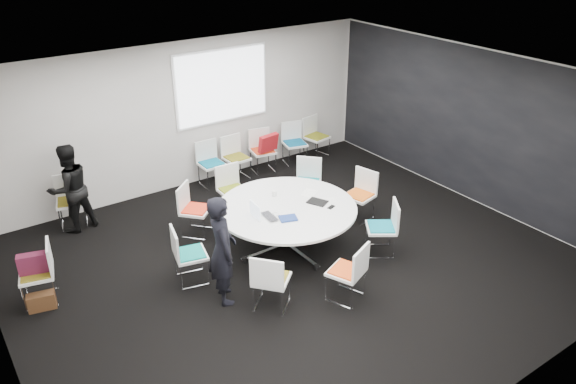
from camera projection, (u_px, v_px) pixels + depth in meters
room_shell at (298, 179)px, 8.09m from camera, size 8.08×7.08×2.88m
conference_table at (287, 217)px, 8.84m from camera, size 2.20×2.20×0.73m
projection_screen at (222, 86)px, 10.78m from camera, size 1.90×0.03×1.35m
chair_ring_a at (359, 204)px, 9.80m from camera, size 0.55×0.55×0.88m
chair_ring_b at (307, 191)px, 10.25m from camera, size 0.64×0.64×0.88m
chair_ring_c at (233, 199)px, 9.97m from camera, size 0.47×0.46×0.88m
chair_ring_d at (196, 219)px, 9.33m from camera, size 0.64×0.64×0.88m
chair_ring_e at (191, 265)px, 8.13m from camera, size 0.54×0.55×0.88m
chair_ring_f at (271, 290)px, 7.58m from camera, size 0.64×0.64×0.88m
chair_ring_g at (347, 282)px, 7.75m from camera, size 0.60×0.59×0.88m
chair_ring_h at (381, 237)px, 8.81m from camera, size 0.63×0.63×0.88m
chair_back_a at (212, 172)px, 11.02m from camera, size 0.46×0.45×0.88m
chair_back_b at (236, 166)px, 11.28m from camera, size 0.48×0.47×0.88m
chair_back_c at (263, 159)px, 11.61m from camera, size 0.54×0.53×0.88m
chair_back_d at (294, 151)px, 11.99m from camera, size 0.56×0.55×0.88m
chair_back_e at (316, 144)px, 12.32m from camera, size 0.53×0.53×0.88m
chair_spare_left at (40, 284)px, 7.70m from camera, size 0.54×0.55×0.88m
chair_person_back at (72, 210)px, 9.60m from camera, size 0.56×0.55×0.88m
person_main at (222, 250)px, 7.52m from camera, size 0.53×0.66×1.59m
person_back at (70, 188)px, 9.26m from camera, size 0.85×0.73×1.53m
laptop at (272, 216)px, 8.47m from camera, size 0.24×0.35×0.03m
laptop_lid at (255, 210)px, 8.37m from camera, size 0.04×0.30×0.22m
notebook_black at (317, 202)px, 8.88m from camera, size 0.33×0.37×0.02m
tablet_folio at (288, 218)px, 8.40m from camera, size 0.31×0.28×0.03m
papers_right at (309, 193)px, 9.18m from camera, size 0.37×0.34×0.00m
papers_front at (327, 201)px, 8.92m from camera, size 0.35×0.30×0.00m
cup at (274, 193)px, 9.07m from camera, size 0.08×0.08×0.09m
phone at (331, 207)px, 8.74m from camera, size 0.16×0.11×0.01m
maroon_bag at (34, 263)px, 7.54m from camera, size 0.42×0.25×0.28m
brown_bag at (42, 301)px, 7.61m from camera, size 0.39×0.24×0.24m
red_jacket at (268, 143)px, 11.25m from camera, size 0.46×0.22×0.36m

